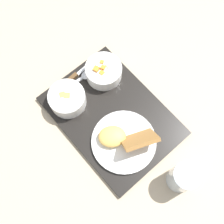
{
  "coord_description": "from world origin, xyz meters",
  "views": [
    {
      "loc": [
        0.26,
        -0.17,
        0.91
      ],
      "look_at": [
        0.0,
        0.0,
        0.04
      ],
      "focal_mm": 45.0,
      "sensor_mm": 36.0,
      "label": 1
    }
  ],
  "objects": [
    {
      "name": "spoon",
      "position": [
        -0.17,
        -0.01,
        0.02
      ],
      "size": [
        0.04,
        0.15,
        0.01
      ],
      "rotation": [
        0.0,
        0.0,
        1.64
      ],
      "color": "silver",
      "rests_on": "serving_tray"
    },
    {
      "name": "glass_water",
      "position": [
        0.29,
        0.06,
        0.05
      ],
      "size": [
        0.08,
        0.08,
        0.12
      ],
      "color": "silver",
      "rests_on": "ground_plane"
    },
    {
      "name": "serving_tray",
      "position": [
        0.0,
        0.0,
        0.01
      ],
      "size": [
        0.48,
        0.37,
        0.01
      ],
      "color": "black",
      "rests_on": "ground_plane"
    },
    {
      "name": "ground_plane",
      "position": [
        0.0,
        0.0,
        0.0
      ],
      "size": [
        4.0,
        4.0,
        0.0
      ],
      "primitive_type": "plane",
      "color": "tan"
    },
    {
      "name": "bowl_salad",
      "position": [
        -0.14,
        0.06,
        0.04
      ],
      "size": [
        0.13,
        0.13,
        0.06
      ],
      "color": "white",
      "rests_on": "serving_tray"
    },
    {
      "name": "plate_main",
      "position": [
        0.1,
        -0.02,
        0.03
      ],
      "size": [
        0.21,
        0.21,
        0.1
      ],
      "color": "white",
      "rests_on": "serving_tray"
    },
    {
      "name": "knife",
      "position": [
        -0.19,
        -0.03,
        0.02
      ],
      "size": [
        0.05,
        0.19,
        0.01
      ],
      "rotation": [
        0.0,
        0.0,
        1.77
      ],
      "color": "silver",
      "rests_on": "serving_tray"
    },
    {
      "name": "bowl_soup",
      "position": [
        -0.12,
        -0.1,
        0.05
      ],
      "size": [
        0.12,
        0.12,
        0.06
      ],
      "color": "white",
      "rests_on": "serving_tray"
    }
  ]
}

